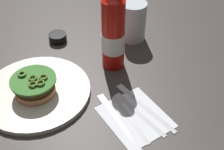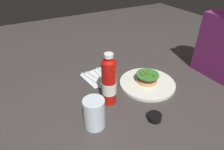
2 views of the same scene
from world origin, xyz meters
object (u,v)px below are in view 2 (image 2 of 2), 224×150
at_px(butter_knife, 94,81).
at_px(fork_utensil, 98,79).
at_px(water_glass, 94,113).
at_px(spoon_utensil, 102,78).
at_px(napkin, 98,77).
at_px(dinner_plate, 147,83).
at_px(condiment_cup, 155,117).
at_px(ketchup_bottle, 109,82).
at_px(burger_sandwich, 147,78).
at_px(steak_knife, 106,76).

bearing_deg(butter_knife, fork_utensil, 113.68).
distance_m(water_glass, spoon_utensil, 0.34).
bearing_deg(fork_utensil, spoon_utensil, 76.31).
bearing_deg(butter_knife, napkin, 130.83).
height_order(dinner_plate, condiment_cup, condiment_cup).
xyz_separation_m(ketchup_bottle, water_glass, (0.10, -0.12, -0.05)).
distance_m(napkin, butter_knife, 0.05).
relative_size(burger_sandwich, ketchup_bottle, 0.48).
bearing_deg(steak_knife, spoon_utensil, -79.06).
bearing_deg(ketchup_bottle, steak_knife, 156.00).
bearing_deg(spoon_utensil, napkin, -149.88).
distance_m(water_glass, napkin, 0.36).
relative_size(burger_sandwich, napkin, 0.73).
relative_size(spoon_utensil, steak_knife, 0.85).
height_order(water_glass, spoon_utensil, water_glass).
height_order(dinner_plate, burger_sandwich, burger_sandwich).
height_order(burger_sandwich, ketchup_bottle, ketchup_bottle).
relative_size(ketchup_bottle, napkin, 1.53).
xyz_separation_m(burger_sandwich, fork_utensil, (-0.16, -0.21, -0.03)).
bearing_deg(water_glass, fork_utensil, 152.64).
xyz_separation_m(condiment_cup, spoon_utensil, (-0.38, -0.06, -0.01)).
height_order(fork_utensil, steak_knife, same).
bearing_deg(dinner_plate, napkin, -133.40).
relative_size(dinner_plate, water_glass, 2.25).
distance_m(condiment_cup, spoon_utensil, 0.39).
distance_m(dinner_plate, napkin, 0.28).
relative_size(dinner_plate, napkin, 1.78).
distance_m(dinner_plate, condiment_cup, 0.25).
height_order(water_glass, condiment_cup, water_glass).
distance_m(napkin, fork_utensil, 0.02).
bearing_deg(butter_knife, ketchup_bottle, -1.68).
bearing_deg(dinner_plate, fork_utensil, -128.89).
height_order(butter_knife, steak_knife, same).
bearing_deg(fork_utensil, burger_sandwich, 52.77).
height_order(burger_sandwich, fork_utensil, burger_sandwich).
bearing_deg(spoon_utensil, burger_sandwich, 50.36).
height_order(condiment_cup, napkin, condiment_cup).
bearing_deg(water_glass, dinner_plate, 108.86).
distance_m(ketchup_bottle, spoon_utensil, 0.22).
height_order(ketchup_bottle, butter_knife, ketchup_bottle).
distance_m(dinner_plate, burger_sandwich, 0.03).
height_order(dinner_plate, steak_knife, dinner_plate).
height_order(fork_utensil, spoon_utensil, same).
xyz_separation_m(dinner_plate, ketchup_bottle, (0.02, -0.24, 0.11)).
xyz_separation_m(dinner_plate, steak_knife, (-0.17, -0.16, -0.00)).
xyz_separation_m(butter_knife, steak_knife, (-0.01, 0.08, -0.00)).
bearing_deg(condiment_cup, burger_sandwich, 149.45).
xyz_separation_m(burger_sandwich, spoon_utensil, (-0.16, -0.19, -0.03)).
xyz_separation_m(burger_sandwich, condiment_cup, (0.23, -0.13, -0.02)).
relative_size(condiment_cup, napkin, 0.36).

